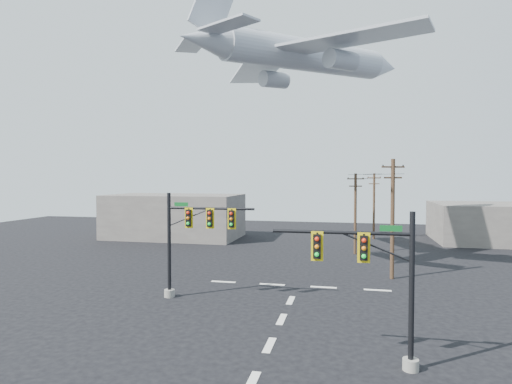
% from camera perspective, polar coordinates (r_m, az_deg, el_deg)
% --- Properties ---
extents(ground, '(120.00, 120.00, 0.00)m').
position_cam_1_polar(ground, '(22.82, 1.80, -19.75)').
color(ground, black).
rests_on(ground, ground).
extents(lane_markings, '(14.00, 21.20, 0.01)m').
position_cam_1_polar(lane_markings, '(27.77, 3.88, -15.71)').
color(lane_markings, silver).
rests_on(lane_markings, ground).
extents(signal_mast_near, '(6.47, 0.77, 6.97)m').
position_cam_1_polar(signal_mast_near, '(20.00, 16.24, -11.76)').
color(signal_mast_near, gray).
rests_on(signal_mast_near, ground).
extents(signal_mast_far, '(6.51, 0.81, 7.36)m').
position_cam_1_polar(signal_mast_far, '(30.15, -8.88, -6.27)').
color(signal_mast_far, gray).
rests_on(signal_mast_far, ground).
extents(utility_pole_a, '(1.90, 0.86, 9.95)m').
position_cam_1_polar(utility_pole_a, '(37.16, 17.74, -3.11)').
color(utility_pole_a, '#472D1E').
rests_on(utility_pole_a, ground).
extents(utility_pole_b, '(1.80, 0.30, 8.86)m').
position_cam_1_polar(utility_pole_b, '(48.07, 13.10, -2.61)').
color(utility_pole_b, '#472D1E').
rests_on(utility_pole_b, ground).
extents(utility_pole_c, '(1.82, 0.48, 8.98)m').
position_cam_1_polar(utility_pole_c, '(60.37, 15.45, -1.64)').
color(utility_pole_c, '#472D1E').
rests_on(utility_pole_c, ground).
extents(power_lines, '(4.56, 23.32, 0.49)m').
position_cam_1_polar(power_lines, '(48.52, 14.75, 1.97)').
color(power_lines, black).
extents(airliner, '(21.37, 22.46, 7.11)m').
position_cam_1_polar(airliner, '(41.67, 6.87, 17.54)').
color(airliner, '#A7ACB3').
extents(building_left, '(18.00, 10.00, 6.00)m').
position_cam_1_polar(building_left, '(60.97, -10.80, -3.17)').
color(building_left, slate).
rests_on(building_left, ground).
extents(building_right, '(14.00, 12.00, 5.00)m').
position_cam_1_polar(building_right, '(63.77, 28.83, -3.61)').
color(building_right, slate).
rests_on(building_right, ground).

